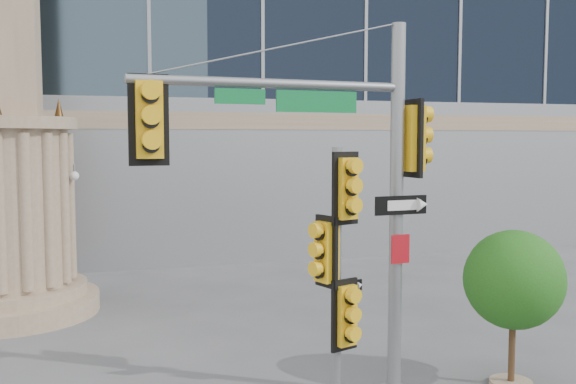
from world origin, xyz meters
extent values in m
cylinder|color=gray|center=(-6.00, 9.00, 0.25)|extent=(4.40, 4.40, 0.50)
cylinder|color=gray|center=(-6.00, 9.00, 0.65)|extent=(3.80, 3.80, 0.30)
cylinder|color=gray|center=(-6.00, 9.00, 2.80)|extent=(3.00, 3.00, 4.00)
cylinder|color=gray|center=(-6.00, 9.00, 4.95)|extent=(3.50, 3.50, 0.30)
cone|color=#472D14|center=(-4.70, 9.00, 5.35)|extent=(0.24, 0.24, 0.50)
cylinder|color=slate|center=(1.23, 1.37, 3.25)|extent=(0.24, 0.24, 6.51)
cylinder|color=slate|center=(-1.04, 1.18, 5.42)|extent=(4.55, 0.53, 0.15)
cube|color=#0D7435|center=(-0.28, 1.22, 5.15)|extent=(1.41, 0.16, 0.35)
cube|color=yellow|center=(-2.99, 1.02, 4.83)|extent=(0.62, 0.35, 1.36)
cube|color=yellow|center=(1.53, 1.40, 4.56)|extent=(0.35, 0.62, 1.36)
cube|color=black|center=(1.24, 1.22, 3.42)|extent=(1.00, 0.12, 0.33)
cube|color=#B2101A|center=(1.24, 1.22, 2.66)|extent=(0.35, 0.06, 0.50)
cylinder|color=slate|center=(-0.21, 0.47, 2.21)|extent=(0.16, 0.16, 4.42)
cube|color=yellow|center=(-0.15, 0.29, 3.80)|extent=(0.54, 0.40, 1.11)
cube|color=yellow|center=(-0.40, 0.41, 2.83)|extent=(0.40, 0.54, 1.11)
cube|color=yellow|center=(-0.15, 0.29, 1.86)|extent=(0.54, 0.40, 1.11)
cube|color=black|center=(-0.03, 0.43, 2.26)|extent=(0.52, 0.21, 0.18)
cylinder|color=gray|center=(3.52, 1.20, 0.04)|extent=(0.78, 0.78, 0.09)
cylinder|color=#382314|center=(3.52, 1.20, 0.78)|extent=(0.12, 0.12, 1.56)
sphere|color=#245513|center=(3.52, 1.20, 1.99)|extent=(1.81, 1.81, 1.81)
sphere|color=#245513|center=(3.91, 1.42, 1.73)|extent=(1.12, 1.12, 1.12)
sphere|color=#245513|center=(3.22, 0.98, 1.77)|extent=(0.95, 0.95, 0.95)
camera|label=1|loc=(-3.67, -8.72, 4.54)|focal=40.00mm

